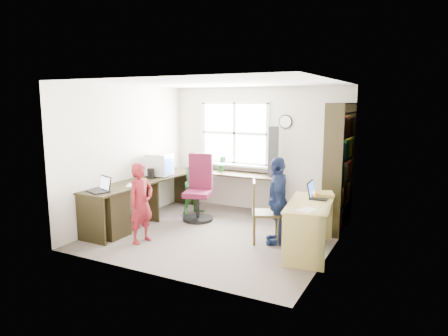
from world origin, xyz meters
name	(u,v)px	position (x,y,z in m)	size (l,w,h in m)	color
room	(220,159)	(0.01, 0.10, 1.22)	(3.64, 3.44, 2.44)	#49413A
l_desk	(141,202)	(-1.31, -0.28, 0.46)	(2.38, 2.95, 0.75)	black
right_desk	(310,216)	(1.53, -0.10, 0.53)	(0.76, 1.33, 0.73)	#948C4A
bookshelf	(339,170)	(1.65, 1.19, 1.00)	(0.30, 1.02, 2.10)	black
swivel_chair	(199,192)	(-0.69, 0.60, 0.51)	(0.67, 0.67, 1.18)	black
wooden_chair	(261,209)	(0.75, 0.01, 0.51)	(0.54, 0.54, 0.94)	#392E13
crt_monitor	(160,165)	(-1.49, 0.52, 0.96)	(0.46, 0.42, 0.41)	silver
laptop_left	(101,188)	(-1.51, -0.97, 0.80)	(0.42, 0.38, 0.23)	black
laptop_right	(316,194)	(1.53, 0.22, 0.79)	(0.31, 0.36, 0.24)	black
speaker_a	(151,173)	(-1.48, 0.24, 0.84)	(0.10, 0.10, 0.18)	black
speaker_b	(169,168)	(-1.51, 0.85, 0.84)	(0.11, 0.11, 0.18)	black
cd_tower	(273,151)	(0.40, 1.46, 1.21)	(0.23, 0.21, 0.92)	black
game_box	(322,194)	(1.59, 0.35, 0.76)	(0.40, 0.40, 0.06)	red
paper_a	(133,185)	(-1.37, -0.37, 0.75)	(0.31, 0.35, 0.00)	beige
paper_b	(306,210)	(1.58, -0.49, 0.73)	(0.26, 0.31, 0.00)	beige
potted_plant	(222,164)	(-0.66, 1.44, 0.91)	(0.17, 0.14, 0.31)	#2A6A2D
person_red	(141,203)	(-0.85, -0.83, 0.61)	(0.44, 0.29, 1.21)	maroon
person_green	(197,183)	(-0.91, 0.89, 0.60)	(0.58, 0.45, 1.19)	#2E6C2B
person_navy	(277,201)	(0.99, 0.06, 0.66)	(0.77, 0.32, 1.32)	#152043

